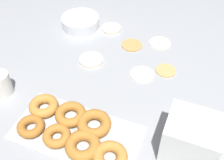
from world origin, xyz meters
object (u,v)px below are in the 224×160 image
pancake_4 (92,59)px  pancake_5 (142,74)px  donut_tray (74,130)px  batter_bowl (80,22)px  pancake_2 (160,43)px  pancake_1 (166,70)px  pancake_3 (111,29)px  paper_cup (2,84)px  container_stack (191,138)px  pancake_0 (132,45)px

pancake_4 → pancake_5: pancake_4 is taller
donut_tray → batter_bowl: batter_bowl is taller
batter_bowl → pancake_2: bearing=1.8°
donut_tray → pancake_1: bearing=63.6°
pancake_3 → paper_cup: bearing=-112.3°
pancake_2 → pancake_4: (-0.24, -0.22, 0.00)m
donut_tray → paper_cup: 0.33m
pancake_5 → container_stack: 0.37m
pancake_2 → pancake_4: 0.32m
pancake_3 → pancake_0: bearing=-30.8°
batter_bowl → pancake_3: bearing=10.6°
pancake_4 → batter_bowl: size_ratio=0.56×
pancake_2 → pancake_4: bearing=-136.7°
pancake_2 → pancake_5: (-0.01, -0.23, -0.00)m
donut_tray → batter_bowl: size_ratio=2.33×
pancake_4 → paper_cup: 0.37m
pancake_4 → pancake_5: 0.22m
container_stack → pancake_5: bearing=130.1°
container_stack → pancake_0: bearing=127.1°
pancake_3 → pancake_4: bearing=-88.2°
container_stack → pancake_3: bearing=131.9°
pancake_3 → donut_tray: size_ratio=0.22×
pancake_3 → paper_cup: paper_cup is taller
pancake_0 → pancake_3: (-0.13, 0.08, 0.00)m
pancake_3 → donut_tray: bearing=-79.3°
pancake_2 → donut_tray: bearing=-102.9°
batter_bowl → paper_cup: (-0.07, -0.50, 0.02)m
donut_tray → paper_cup: bearing=168.6°
donut_tray → paper_cup: size_ratio=4.63×
pancake_3 → pancake_4: 0.24m
pancake_4 → batter_bowl: bearing=126.6°
pancake_0 → donut_tray: size_ratio=0.22×
pancake_5 → pancake_2: bearing=87.0°
pancake_5 → batter_bowl: (-0.38, 0.21, 0.02)m
pancake_2 → batter_bowl: bearing=-178.2°
batter_bowl → container_stack: 0.79m
pancake_3 → paper_cup: (-0.22, -0.53, 0.04)m
pancake_1 → paper_cup: size_ratio=0.89×
pancake_3 → container_stack: 0.70m
pancake_5 → paper_cup: (-0.45, -0.28, 0.04)m
pancake_3 → donut_tray: donut_tray is taller
pancake_0 → pancake_1: bearing=-30.3°
pancake_1 → batter_bowl: bearing=161.2°
batter_bowl → container_stack: bearing=-38.7°
pancake_1 → pancake_3: (-0.31, 0.18, 0.00)m
pancake_1 → pancake_5: pancake_1 is taller
pancake_0 → paper_cup: size_ratio=1.03×
pancake_1 → container_stack: 0.37m
pancake_0 → pancake_1: same height
pancake_0 → batter_bowl: batter_bowl is taller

